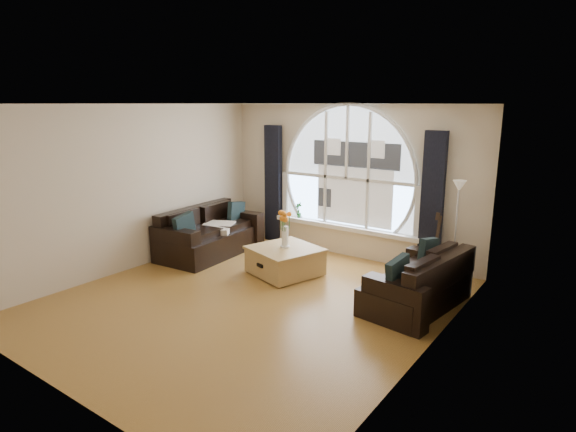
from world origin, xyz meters
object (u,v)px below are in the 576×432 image
at_px(vase_flowers, 285,224).
at_px(potted_plant, 299,210).
at_px(coffee_chest, 285,260).
at_px(sofa_right, 417,278).
at_px(guitar, 438,244).
at_px(floor_lamp, 455,233).
at_px(sofa_left, 210,233).

xyz_separation_m(vase_flowers, potted_plant, (-0.75, 1.48, -0.14)).
bearing_deg(vase_flowers, potted_plant, 116.88).
xyz_separation_m(coffee_chest, vase_flowers, (-0.01, 0.02, 0.59)).
height_order(sofa_right, guitar, guitar).
distance_m(floor_lamp, guitar, 0.44).
distance_m(sofa_left, floor_lamp, 4.23).
relative_size(sofa_left, potted_plant, 6.45).
height_order(sofa_right, coffee_chest, sofa_right).
bearing_deg(guitar, sofa_left, -153.12).
bearing_deg(floor_lamp, coffee_chest, -152.71).
bearing_deg(sofa_right, floor_lamp, 91.56).
distance_m(sofa_left, sofa_right, 3.93).
distance_m(sofa_right, coffee_chest, 2.19).
bearing_deg(guitar, sofa_right, -74.93).
relative_size(sofa_right, guitar, 1.59).
xyz_separation_m(sofa_left, potted_plant, (0.97, 1.43, 0.30)).
bearing_deg(potted_plant, sofa_left, -124.13).
distance_m(coffee_chest, floor_lamp, 2.67).
xyz_separation_m(sofa_left, vase_flowers, (1.72, -0.05, 0.44)).
distance_m(guitar, potted_plant, 2.79).
xyz_separation_m(guitar, potted_plant, (-2.78, 0.13, 0.17)).
relative_size(vase_flowers, potted_plant, 2.36).
distance_m(sofa_right, guitar, 1.37).
bearing_deg(guitar, vase_flowers, -138.58).
bearing_deg(vase_flowers, floor_lamp, 26.80).
height_order(sofa_left, coffee_chest, sofa_left).
bearing_deg(floor_lamp, vase_flowers, -153.20).
xyz_separation_m(sofa_right, guitar, (-0.18, 1.36, 0.13)).
height_order(vase_flowers, potted_plant, vase_flowers).
xyz_separation_m(sofa_left, guitar, (3.75, 1.31, 0.13)).
xyz_separation_m(sofa_right, coffee_chest, (-2.19, -0.01, -0.16)).
xyz_separation_m(vase_flowers, guitar, (2.03, 1.35, -0.31)).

